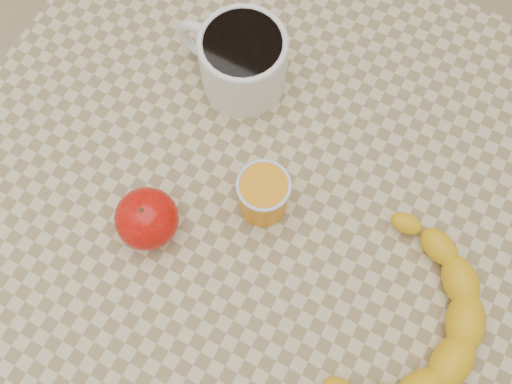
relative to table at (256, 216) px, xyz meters
The scene contains 6 objects.
ground 0.66m from the table, ahead, with size 3.00×3.00×0.00m, color tan.
table is the anchor object (origin of this frame).
coffee_mug 0.22m from the table, 124.82° to the left, with size 0.16×0.12×0.10m.
orange_juice_glass 0.13m from the table, 18.35° to the right, with size 0.06×0.06×0.07m.
apple 0.18m from the table, 135.20° to the right, with size 0.09×0.09×0.07m.
banana 0.26m from the table, 14.25° to the right, with size 0.23×0.30×0.04m, color yellow, non-canonical shape.
Camera 1 is at (0.10, -0.19, 1.43)m, focal length 40.00 mm.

